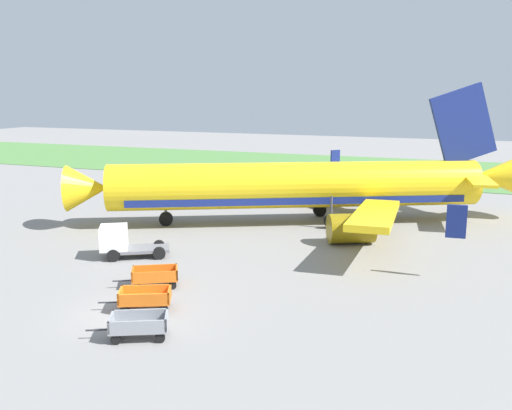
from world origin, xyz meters
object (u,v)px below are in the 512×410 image
(service_truck_beside_carts, at_px, (122,241))
(baggage_cart_nearest, at_px, (139,325))
(baggage_cart_third_in_row, at_px, (155,276))
(baggage_cart_second_in_row, at_px, (145,298))
(airplane, at_px, (308,186))

(service_truck_beside_carts, bearing_deg, baggage_cart_nearest, -52.48)
(baggage_cart_third_in_row, height_order, service_truck_beside_carts, service_truck_beside_carts)
(baggage_cart_nearest, bearing_deg, service_truck_beside_carts, 127.52)
(baggage_cart_second_in_row, distance_m, baggage_cart_third_in_row, 3.36)
(airplane, relative_size, baggage_cart_second_in_row, 9.97)
(baggage_cart_second_in_row, xyz_separation_m, baggage_cart_third_in_row, (-1.30, 3.09, 0.00))
(baggage_cart_third_in_row, bearing_deg, baggage_cart_second_in_row, -67.14)
(baggage_cart_nearest, xyz_separation_m, service_truck_beside_carts, (-7.74, 10.09, 0.50))
(airplane, relative_size, baggage_cart_third_in_row, 10.20)
(baggage_cart_nearest, relative_size, service_truck_beside_carts, 0.74)
(service_truck_beside_carts, bearing_deg, baggage_cart_second_in_row, -49.08)
(airplane, height_order, baggage_cart_second_in_row, airplane)
(baggage_cart_second_in_row, bearing_deg, airplane, 83.77)
(airplane, height_order, service_truck_beside_carts, airplane)
(baggage_cart_nearest, distance_m, baggage_cart_third_in_row, 6.60)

